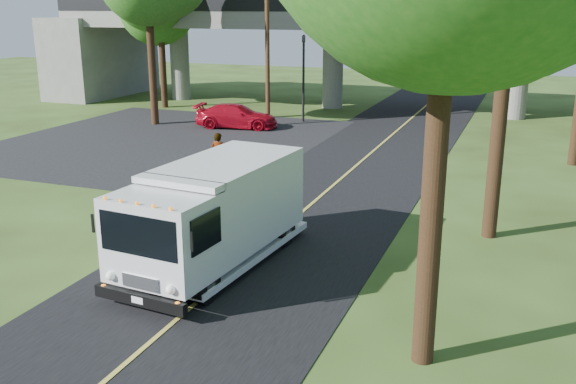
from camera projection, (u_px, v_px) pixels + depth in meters
The scene contains 10 objects.
ground at pixel (161, 334), 13.97m from camera, with size 120.00×120.00×0.00m, color #2F3E16.
road at pixel (310, 205), 22.93m from camera, with size 7.00×90.00×0.02m, color black.
parking_lot at pixel (163, 141), 33.88m from camera, with size 16.00×18.00×0.01m, color black.
lane_line at pixel (310, 205), 22.92m from camera, with size 0.12×90.00×0.01m, color gold.
overpass at pixel (422, 43), 41.36m from camera, with size 54.00×10.00×7.30m.
traffic_signal at pixel (304, 69), 38.43m from camera, with size 0.18×0.22×5.20m.
utility_pole at pixel (267, 47), 36.76m from camera, with size 1.60×0.26×9.00m.
step_van at pixel (215, 212), 17.26m from camera, with size 3.06×6.93×2.83m.
red_sedan at pixel (237, 116), 37.21m from camera, with size 1.93×4.74×1.38m, color #AA0A1B.
pedestrian at pixel (218, 155), 26.53m from camera, with size 0.68×0.45×1.86m, color gray.
Camera 1 is at (7.08, -10.71, 6.91)m, focal length 40.00 mm.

